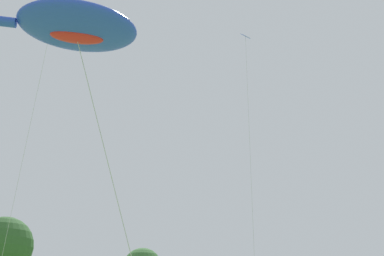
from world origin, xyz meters
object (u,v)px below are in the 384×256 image
object	(u,v)px
small_kite_triangle_green	(246,58)
small_kite_delta_white	(54,14)
tree_pine_center	(2,247)
big_show_kite	(70,27)

from	to	relation	value
small_kite_triangle_green	small_kite_delta_white	xyz separation A→B (m)	(-15.52, 3.62, -1.28)
small_kite_triangle_green	small_kite_delta_white	world-z (taller)	small_kite_triangle_green
small_kite_delta_white	tree_pine_center	bearing A→B (deg)	-151.85
big_show_kite	tree_pine_center	distance (m)	41.30
small_kite_triangle_green	tree_pine_center	size ratio (longest dim) A/B	2.16
small_kite_triangle_green	tree_pine_center	bearing A→B (deg)	-145.90
big_show_kite	small_kite_triangle_green	distance (m)	22.09
big_show_kite	small_kite_triangle_green	world-z (taller)	small_kite_triangle_green
big_show_kite	small_kite_delta_white	distance (m)	14.44
small_kite_delta_white	tree_pine_center	world-z (taller)	small_kite_delta_white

